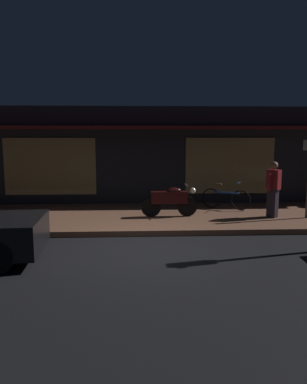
{
  "coord_description": "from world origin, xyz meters",
  "views": [
    {
      "loc": [
        -0.19,
        -8.38,
        2.57
      ],
      "look_at": [
        0.33,
        2.4,
        0.95
      ],
      "focal_mm": 35.14,
      "sensor_mm": 36.0,
      "label": 1
    }
  ],
  "objects": [
    {
      "name": "ground_plane",
      "position": [
        0.0,
        0.0,
        0.0
      ],
      "size": [
        60.0,
        60.0,
        0.0
      ],
      "primitive_type": "plane",
      "color": "black"
    },
    {
      "name": "sidewalk_slab",
      "position": [
        0.0,
        3.0,
        0.07
      ],
      "size": [
        18.0,
        4.0,
        0.15
      ],
      "primitive_type": "cube",
      "color": "brown",
      "rests_on": "ground_plane"
    },
    {
      "name": "storefront_building",
      "position": [
        0.0,
        6.39,
        1.8
      ],
      "size": [
        18.0,
        3.3,
        3.6
      ],
      "color": "black",
      "rests_on": "ground_plane"
    },
    {
      "name": "motorcycle",
      "position": [
        0.85,
        2.74,
        0.65
      ],
      "size": [
        1.7,
        0.55,
        0.97
      ],
      "color": "black",
      "rests_on": "sidewalk_slab"
    },
    {
      "name": "bicycle_parked",
      "position": [
        2.8,
        3.83,
        0.51
      ],
      "size": [
        1.47,
        0.84,
        0.91
      ],
      "color": "black",
      "rests_on": "sidewalk_slab"
    },
    {
      "name": "person_bystander",
      "position": [
        3.89,
        2.48,
        1.03
      ],
      "size": [
        0.53,
        0.46,
        1.67
      ],
      "color": "#28232D",
      "rests_on": "sidewalk_slab"
    }
  ]
}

